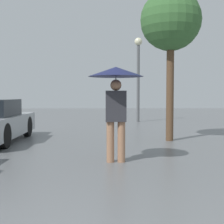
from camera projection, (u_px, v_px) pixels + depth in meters
pedestrian at (116, 86)px, 6.41m from camera, size 1.14×1.14×1.98m
tree at (171, 22)px, 9.31m from camera, size 1.82×1.82×4.54m
street_lamp at (138, 66)px, 16.01m from camera, size 0.40×0.40×4.32m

